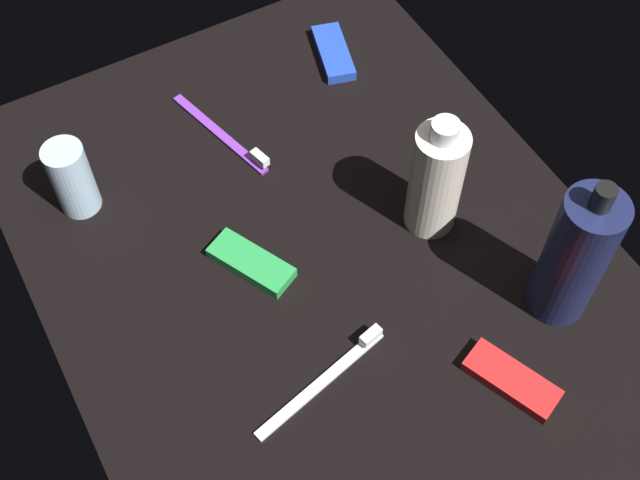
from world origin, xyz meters
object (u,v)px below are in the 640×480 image
toothbrush_purple (225,136)px  snack_bar_blue (333,53)px  toothbrush_white (328,375)px  snack_bar_green (251,263)px  bodywash_bottle (436,179)px  lotion_bottle (575,257)px  snack_bar_red (512,380)px  deodorant_stick (72,178)px

toothbrush_purple → snack_bar_blue: size_ratio=1.71×
toothbrush_white → snack_bar_green: toothbrush_white is taller
bodywash_bottle → toothbrush_purple: bearing=-145.7°
lotion_bottle → bodywash_bottle: size_ratio=1.23×
toothbrush_purple → snack_bar_green: size_ratio=1.71×
lotion_bottle → toothbrush_purple: (-40.53, -22.35, -8.79)cm
toothbrush_white → snack_bar_red: 19.71cm
toothbrush_purple → snack_bar_blue: (-6.25, 19.98, 0.14)cm
snack_bar_green → snack_bar_blue: size_ratio=1.00×
lotion_bottle → deodorant_stick: (-39.87, -42.39, -4.29)cm
toothbrush_purple → snack_bar_red: 47.77cm
bodywash_bottle → snack_bar_blue: 31.08cm
snack_bar_green → snack_bar_red: 32.33cm
snack_bar_green → bodywash_bottle: bearing=52.2°
bodywash_bottle → snack_bar_red: 24.04cm
bodywash_bottle → snack_bar_red: size_ratio=1.66×
deodorant_stick → toothbrush_white: 38.68cm
snack_bar_green → snack_bar_blue: 36.26cm
deodorant_stick → snack_bar_blue: 40.85cm
deodorant_stick → snack_bar_green: bearing=37.4°
snack_bar_blue → snack_bar_red: size_ratio=1.00×
lotion_bottle → toothbrush_white: bearing=-99.3°
toothbrush_white → toothbrush_purple: 36.39cm
bodywash_bottle → toothbrush_white: bearing=-60.0°
lotion_bottle → toothbrush_white: lotion_bottle is taller
bodywash_bottle → snack_bar_red: bearing=-11.1°
lotion_bottle → snack_bar_blue: lotion_bottle is taller
bodywash_bottle → deodorant_stick: 43.05cm
toothbrush_purple → snack_bar_green: toothbrush_purple is taller
lotion_bottle → toothbrush_purple: lotion_bottle is taller
snack_bar_green → snack_bar_red: bearing=6.9°
toothbrush_purple → toothbrush_white: bearing=-8.0°
deodorant_stick → snack_bar_red: 55.80cm
deodorant_stick → toothbrush_purple: size_ratio=0.58×
deodorant_stick → snack_bar_green: (18.53, 14.18, -4.36)cm
deodorant_stick → snack_bar_green: size_ratio=0.98×
deodorant_stick → snack_bar_red: size_ratio=0.98×
lotion_bottle → snack_bar_blue: bearing=-177.1°
snack_bar_blue → snack_bar_green: bearing=-29.3°
toothbrush_white → snack_bar_red: (10.26, 16.83, 0.14)cm
bodywash_bottle → snack_bar_green: 23.61cm
lotion_bottle → snack_bar_blue: 47.63cm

